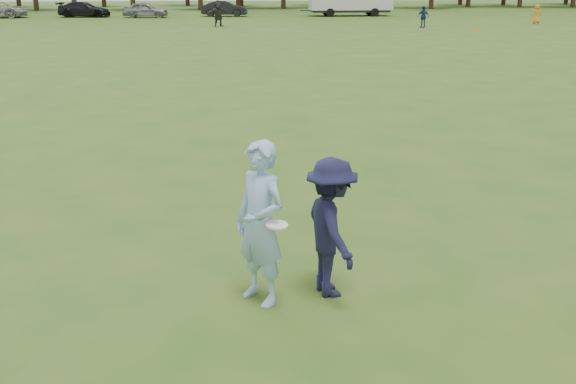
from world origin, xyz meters
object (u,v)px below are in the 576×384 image
Objects in this scene: thrower at (260,224)px; defender at (331,228)px; player_far_b at (423,17)px; car_d at (84,10)px; car_f at (225,9)px; player_far_c at (537,14)px; player_far_d at (218,13)px; field_cone at (477,30)px; car_e at (145,10)px.

thrower reaches higher than defender.
player_far_b is 0.33× the size of car_d.
car_d is at bearing 2.52° from defender.
car_f is at bearing 140.65° from thrower.
player_far_d is (-26.35, -0.15, 0.23)m from player_far_c.
player_far_c is at bearing 43.20° from field_cone.
player_far_b reaches higher than field_cone.
car_f is 14.82× the size of field_cone.
player_far_b is at bearing 32.82° from player_far_c.
car_e is (-33.18, 11.85, -0.07)m from player_far_c.
thrower is 0.47× the size of car_f.
defender reaches higher than player_far_b.
defender is 60.39m from car_f.
car_e is 31.78m from field_cone.
defender is 53.65m from player_far_c.
player_far_b is at bearing -120.42° from car_e.
player_far_c is at bearing -109.06° from car_f.
thrower is 1.15× the size of defender.
defender reaches higher than field_cone.
defender is at bearing -160.56° from car_d.
player_far_d reaches higher than player_far_b.
player_far_d is (-0.23, 47.33, -0.03)m from thrower.
car_e is at bearing 98.97° from player_far_d.
defender is at bearing 79.10° from player_far_c.
player_far_d reaches higher than field_cone.
player_far_c is 0.37× the size of car_e.
car_f is at bearing 130.91° from field_cone.
car_e is at bearing -96.01° from car_d.
thrower is 43.98m from field_cone.
player_far_c is at bearing -102.09° from car_d.
car_f reaches higher than car_e.
player_far_d is 0.46× the size of car_f.
defender reaches higher than car_f.
field_cone is at bearing -116.97° from car_d.
player_far_d reaches higher than car_f.
player_far_c reaches higher than field_cone.
player_far_b is (14.61, 44.38, -0.09)m from defender.
player_far_d is at bearing 17.46° from player_far_c.
player_far_d is 6.75× the size of field_cone.
player_far_b is 5.25m from field_cone.
player_far_b reaches higher than player_far_c.
defender is 0.37× the size of car_d.
thrower reaches higher than field_cone.
thrower is 54.19m from player_far_c.
player_far_c reaches higher than car_f.
player_far_d is 18.43m from car_d.
defender is 6.08× the size of field_cone.
player_far_c is 0.32× the size of car_d.
field_cone is at bearing -15.50° from player_far_b.
thrower is at bearing -110.40° from player_far_d.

